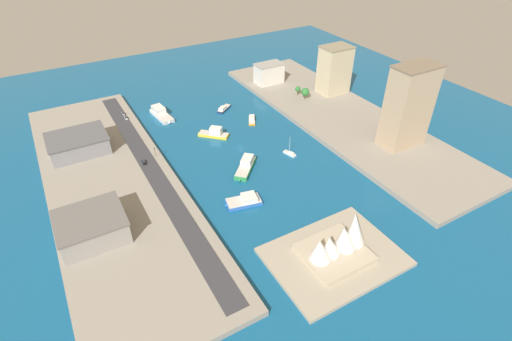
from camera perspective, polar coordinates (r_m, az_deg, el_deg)
ground_plane at (r=264.99m, az=-2.28°, el=3.39°), size 440.00×440.00×0.00m
quay_west at (r=307.59m, az=12.08°, el=7.79°), size 70.00×240.00×3.31m
quay_east at (r=244.06m, az=-20.36°, el=-1.81°), size 70.00×240.00×3.31m
peninsula_point at (r=191.56m, az=11.34°, el=-12.28°), size 60.86×45.44×2.00m
road_strip at (r=245.94m, az=-15.04°, el=0.16°), size 10.62×228.00×0.15m
ferry_white_commuter at (r=311.39m, az=-13.76°, el=8.12°), size 11.62×28.49×7.05m
ferry_yellow_fast at (r=277.94m, az=-6.10°, el=5.47°), size 20.11×19.70×7.26m
patrol_launch_navy at (r=314.29m, az=-4.75°, el=9.02°), size 15.21×13.02×3.43m
catamaran_blue at (r=216.90m, az=-1.61°, el=-4.40°), size 21.47×13.36×4.51m
sailboat_small_white at (r=257.85m, az=4.95°, el=2.52°), size 5.27×10.29×12.99m
ferry_green_doubledeck at (r=242.37m, az=-1.50°, el=0.67°), size 22.51×23.07×6.38m
water_taxi_orange at (r=296.87m, az=-0.60°, el=7.48°), size 11.27×15.23×3.48m
office_block_beige at (r=335.87m, az=11.40°, el=14.24°), size 24.23×18.12×38.75m
warehouse_low_gray at (r=276.86m, az=-24.58°, el=3.63°), size 36.38×29.04×11.50m
hotel_broad_white at (r=352.56m, az=1.91°, el=14.04°), size 24.25×15.17×17.11m
carpark_squat_concrete at (r=205.82m, az=-22.88°, el=-7.57°), size 31.72×29.07×12.33m
apartment_midrise_tan at (r=268.70m, az=21.39°, el=8.72°), size 30.15×17.39×53.95m
suv_black at (r=252.52m, az=-16.08°, el=1.21°), size 1.98×5.12×1.56m
van_white at (r=308.36m, az=-18.48°, el=7.30°), size 1.97×5.04×1.47m
sedan_silver at (r=315.63m, az=-18.85°, el=7.88°), size 2.01×4.55×1.44m
traffic_light_waterfront at (r=255.50m, az=-14.59°, el=2.84°), size 0.36×0.36×6.50m
opera_landmark at (r=186.07m, az=11.93°, el=-10.36°), size 31.50×26.93×22.74m
park_tree_cluster at (r=325.28m, az=6.94°, el=11.44°), size 6.57×15.01×9.73m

